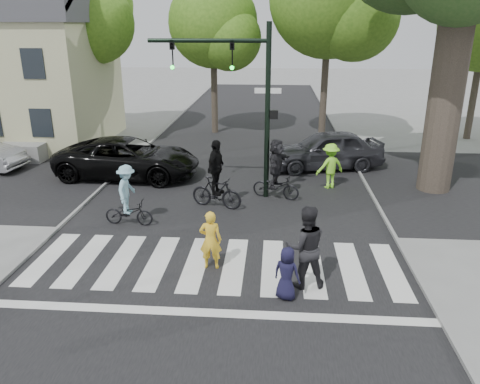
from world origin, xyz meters
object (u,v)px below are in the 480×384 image
Objects in this scene: traffic_signal at (243,87)px; pedestrian_child at (287,273)px; car_suv at (128,158)px; cyclist_left at (128,199)px; cyclist_mid at (216,181)px; pedestrian_woman at (211,240)px; pedestrian_adult at (305,247)px; cyclist_right at (276,172)px; car_grey at (326,150)px.

pedestrian_child is at bearing -77.66° from traffic_signal.
pedestrian_child is at bearing -140.46° from car_suv.
cyclist_left is 3.03m from cyclist_mid.
cyclist_mid reaches higher than pedestrian_woman.
pedestrian_adult is 5.99m from cyclist_right.
cyclist_left is (-4.80, 3.83, 0.20)m from pedestrian_child.
pedestrian_woman is at bearing -41.17° from cyclist_left.
car_grey is (4.13, 4.96, -0.14)m from cyclist_mid.
traffic_signal is 6.99m from pedestrian_adult.
pedestrian_child is 0.66× the size of cyclist_left.
cyclist_left is 5.01m from car_suv.
car_suv is 1.18× the size of car_grey.
car_suv is 8.33m from car_grey.
pedestrian_child is 0.58× the size of cyclist_right.
car_suv is at bearing 107.03° from cyclist_left.
cyclist_left is 0.82× the size of cyclist_mid.
pedestrian_woman is 0.77× the size of pedestrian_adult.
cyclist_mid is 0.48× the size of car_grey.
pedestrian_woman reaches higher than pedestrian_child.
pedestrian_adult is at bearing -21.31° from car_grey.
pedestrian_adult is 0.42× the size of car_grey.
pedestrian_woman is at bearing -10.22° from pedestrian_child.
pedestrian_woman is at bearing -35.36° from car_grey.
pedestrian_adult is 5.58m from cyclist_mid.
cyclist_left reaches higher than pedestrian_woman.
cyclist_right is at bearing 27.93° from cyclist_mid.
cyclist_right reaches higher than car_suv.
pedestrian_adult reaches higher than cyclist_left.
pedestrian_child is 0.62× the size of pedestrian_adult.
pedestrian_woman is 2.44m from pedestrian_adult.
traffic_signal reaches higher than cyclist_left.
pedestrian_adult is at bearing 162.67° from pedestrian_woman.
car_suv is (-1.47, 4.79, -0.04)m from cyclist_left.
pedestrian_child is 10.65m from car_suv.
traffic_signal is at bearing -53.67° from pedestrian_child.
cyclist_right is at bearing -6.04° from traffic_signal.
pedestrian_child is at bearing -38.58° from cyclist_left.
cyclist_left is (-5.23, 3.23, -0.18)m from pedestrian_adult.
traffic_signal is at bearing 173.96° from cyclist_right.
car_grey is at bearing -76.12° from pedestrian_child.
cyclist_mid reaches higher than cyclist_left.
pedestrian_adult is 1.05× the size of cyclist_left.
pedestrian_child is at bearing -87.73° from cyclist_right.
traffic_signal is 5.35m from cyclist_left.
pedestrian_adult is 0.35× the size of car_suv.
cyclist_left reaches higher than car_suv.
cyclist_right reaches higher than pedestrian_woman.
pedestrian_woman is at bearing -107.26° from cyclist_right.
traffic_signal is 2.95× the size of pedestrian_adult.
pedestrian_child is 6.56m from cyclist_right.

